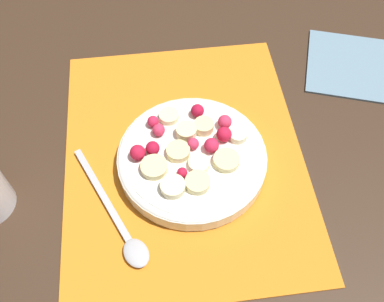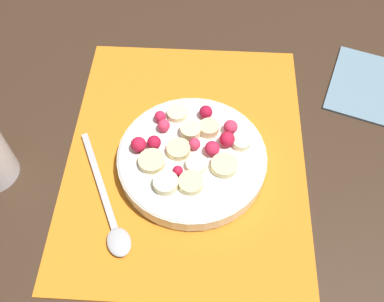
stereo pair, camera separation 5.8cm
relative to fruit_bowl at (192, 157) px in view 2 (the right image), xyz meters
name	(u,v)px [view 2 (the right image)]	position (x,y,z in m)	size (l,w,h in m)	color
ground_plane	(186,154)	(0.02, 0.01, -0.02)	(3.00, 3.00, 0.00)	#382619
placemat	(186,153)	(0.02, 0.01, -0.02)	(0.43, 0.34, 0.01)	orange
fruit_bowl	(192,157)	(0.00, 0.00, 0.00)	(0.21, 0.21, 0.05)	silver
spoon	(111,217)	(-0.09, 0.10, -0.01)	(0.19, 0.10, 0.01)	#B2B2B7
napkin	(373,86)	(0.17, -0.29, -0.02)	(0.18, 0.17, 0.01)	slate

